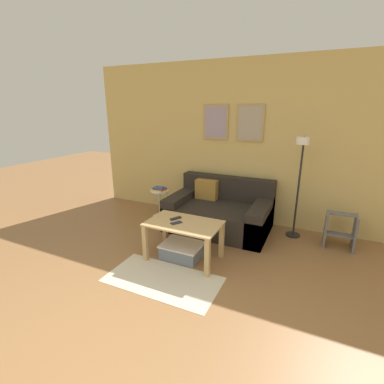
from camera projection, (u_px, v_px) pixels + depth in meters
The scene contains 11 objects.
wall_back at pixel (248, 144), 4.40m from camera, with size 5.60×0.09×2.55m.
area_rug at pixel (163, 279), 3.10m from camera, with size 1.27×0.66×0.01m, color beige.
couch at pixel (220, 212), 4.36m from camera, with size 1.53×0.99×0.76m.
coffee_table at pixel (184, 230), 3.42m from camera, with size 0.90×0.55×0.49m.
storage_bin at pixel (182, 250), 3.54m from camera, with size 0.51×0.39×0.19m.
floor_lamp at pixel (300, 172), 3.75m from camera, with size 0.21×0.42×1.48m.
side_table at pixel (160, 201), 4.79m from camera, with size 0.32×0.32×0.48m.
book_stack at pixel (159, 189), 4.70m from camera, with size 0.23×0.19×0.06m.
remote_control at pixel (176, 218), 3.50m from camera, with size 0.04×0.15×0.02m, color #232328.
cell_phone at pixel (176, 223), 3.37m from camera, with size 0.07×0.14×0.01m, color #1E2338.
step_stool at pixel (340, 230), 3.76m from camera, with size 0.38×0.29×0.47m.
Camera 1 is at (1.06, -0.97, 1.85)m, focal length 26.00 mm.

